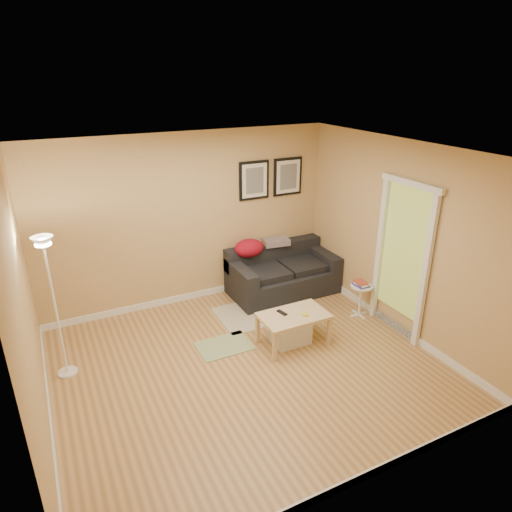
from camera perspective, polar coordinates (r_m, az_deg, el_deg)
name	(u,v)px	position (r m, az deg, el deg)	size (l,w,h in m)	color
floor	(247,365)	(5.76, -1.14, -13.61)	(4.50, 4.50, 0.00)	tan
ceiling	(245,153)	(4.72, -1.39, 12.80)	(4.50, 4.50, 0.00)	white
wall_back	(189,220)	(6.85, -8.48, 4.45)	(4.50, 4.50, 0.00)	tan
wall_front	(359,366)	(3.63, 12.81, -13.40)	(4.50, 4.50, 0.00)	tan
wall_left	(26,315)	(4.71, -26.99, -6.61)	(4.00, 4.00, 0.00)	tan
wall_right	(398,239)	(6.33, 17.50, 2.09)	(4.00, 4.00, 0.00)	tan
baseboard_back	(193,295)	(7.32, -7.90, -4.91)	(4.50, 0.02, 0.10)	white
baseboard_front	(345,485)	(4.48, 11.20, -26.42)	(4.50, 0.02, 0.10)	white
baseboard_left	(51,420)	(5.38, -24.44, -18.35)	(0.02, 4.00, 0.10)	white
baseboard_right	(387,320)	(6.84, 16.22, -7.77)	(0.02, 4.00, 0.10)	white
sofa	(283,271)	(7.30, 3.44, -1.94)	(1.70, 0.90, 0.75)	black
red_throw	(249,248)	(7.15, -0.90, 1.00)	(0.48, 0.36, 0.28)	maroon
plaid_throw	(276,242)	(7.40, 2.52, 1.82)	(0.42, 0.26, 0.10)	tan
framed_print_left	(254,180)	(7.08, -0.24, 9.51)	(0.50, 0.04, 0.60)	black
framed_print_right	(288,177)	(7.36, 4.01, 9.96)	(0.50, 0.04, 0.60)	black
area_rug	(259,312)	(6.86, 0.41, -7.08)	(1.25, 0.85, 0.01)	#B9B192
green_runner	(224,346)	(6.11, -4.02, -11.22)	(0.70, 0.50, 0.01)	#668C4C
coffee_table	(293,329)	(6.06, 4.72, -9.16)	(0.89, 0.54, 0.44)	#DCB786
remote_control	(282,313)	(5.96, 3.28, -7.13)	(0.05, 0.16, 0.02)	black
tape_roll	(305,315)	(5.93, 6.18, -7.35)	(0.07, 0.07, 0.03)	yellow
storage_bin	(290,332)	(6.12, 4.32, -9.53)	(0.50, 0.37, 0.31)	white
side_table	(360,301)	(6.85, 12.97, -5.50)	(0.32, 0.32, 0.49)	white
book_stack	(361,283)	(6.72, 13.09, -3.38)	(0.17, 0.22, 0.07)	#403296
floor_lamp	(56,313)	(5.65, -23.86, -6.55)	(0.23, 0.23, 1.76)	white
doorway	(401,262)	(6.29, 17.80, -0.75)	(0.12, 1.01, 2.13)	white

